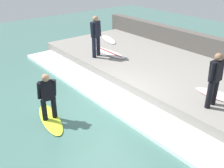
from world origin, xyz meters
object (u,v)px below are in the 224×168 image
object	(u,v)px
surfer_waiting_near	(96,34)
surfboard_spare	(109,39)
surfer_riding	(47,95)
surfer_waiting_far	(215,77)
surfboard_waiting_near	(109,53)
surfboard_riding	(50,119)

from	to	relation	value
surfer_waiting_near	surfboard_spare	size ratio (longest dim) A/B	1.00
surfer_riding	surfer_waiting_far	distance (m)	4.60
surfer_riding	surfboard_waiting_near	distance (m)	4.92
surfboard_riding	surfer_riding	bearing A→B (deg)	7.13
surfboard_spare	surfboard_waiting_near	bearing A→B (deg)	-127.86
surfboard_riding	surfer_waiting_near	bearing A→B (deg)	36.43
surfboard_riding	surfer_waiting_near	world-z (taller)	surfer_waiting_near
surfer_riding	surfboard_waiting_near	size ratio (longest dim) A/B	0.70
surfboard_riding	surfboard_spare	size ratio (longest dim) A/B	1.09
surfer_waiting_near	surfboard_spare	bearing A→B (deg)	39.64
surfboard_riding	surfboard_spare	world-z (taller)	surfboard_spare
surfer_riding	surfboard_spare	size ratio (longest dim) A/B	0.81
surfer_waiting_near	surfboard_spare	world-z (taller)	surfer_waiting_near
surfer_riding	surfer_waiting_far	xyz separation A→B (m)	(3.62, -2.80, 0.48)
surfboard_spare	surfboard_riding	bearing A→B (deg)	-142.40
surfboard_riding	surfer_riding	world-z (taller)	surfer_riding
surfboard_spare	surfer_waiting_far	bearing A→B (deg)	-104.66
surfboard_riding	surfer_riding	size ratio (longest dim) A/B	1.34
surfboard_waiting_near	surfer_waiting_far	size ratio (longest dim) A/B	1.25
surfboard_waiting_near	surfboard_spare	xyz separation A→B (m)	(1.26, 1.63, -0.00)
surfboard_riding	surfboard_spare	distance (m)	6.89
surfer_waiting_far	surfboard_spare	distance (m)	7.28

